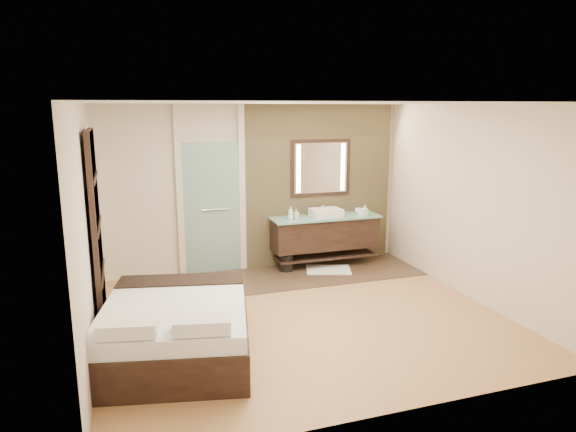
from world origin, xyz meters
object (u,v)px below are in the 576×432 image
object	(u,v)px
vanity	(325,233)
waste_bin	(286,263)
bed	(176,328)
mirror_unit	(321,168)

from	to	relation	value
vanity	waste_bin	xyz separation A→B (m)	(-0.71, -0.07, -0.44)
waste_bin	bed	bearing A→B (deg)	-130.68
bed	waste_bin	bearing A→B (deg)	61.44
vanity	mirror_unit	distance (m)	1.10
vanity	bed	size ratio (longest dim) A/B	0.84
vanity	waste_bin	world-z (taller)	vanity
waste_bin	mirror_unit	bearing A→B (deg)	23.39
bed	waste_bin	distance (m)	3.14
mirror_unit	bed	xyz separation A→B (m)	(-2.75, -2.68, -1.34)
vanity	mirror_unit	xyz separation A→B (m)	(0.00, 0.24, 1.07)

